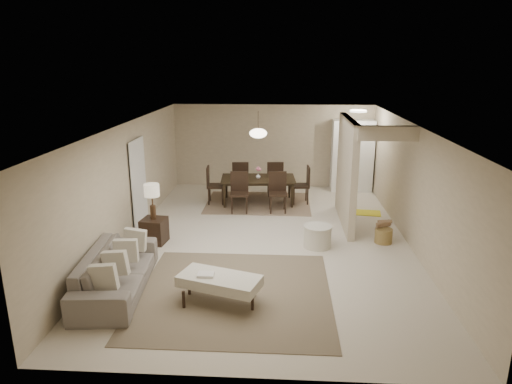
# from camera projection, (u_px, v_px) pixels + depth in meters

# --- Properties ---
(floor) EXTENTS (9.00, 9.00, 0.00)m
(floor) POSITION_uv_depth(u_px,v_px,m) (267.00, 240.00, 9.91)
(floor) COLOR beige
(floor) RESTS_ON ground
(ceiling) EXTENTS (9.00, 9.00, 0.00)m
(ceiling) POSITION_uv_depth(u_px,v_px,m) (268.00, 125.00, 9.21)
(ceiling) COLOR white
(ceiling) RESTS_ON back_wall
(back_wall) EXTENTS (6.00, 0.00, 6.00)m
(back_wall) POSITION_uv_depth(u_px,v_px,m) (273.00, 146.00, 13.88)
(back_wall) COLOR #B8A78B
(back_wall) RESTS_ON floor
(left_wall) EXTENTS (0.00, 9.00, 9.00)m
(left_wall) POSITION_uv_depth(u_px,v_px,m) (127.00, 182.00, 9.73)
(left_wall) COLOR #B8A78B
(left_wall) RESTS_ON floor
(right_wall) EXTENTS (0.00, 9.00, 9.00)m
(right_wall) POSITION_uv_depth(u_px,v_px,m) (413.00, 187.00, 9.39)
(right_wall) COLOR #B8A78B
(right_wall) RESTS_ON floor
(partition) EXTENTS (0.15, 2.50, 2.50)m
(partition) POSITION_uv_depth(u_px,v_px,m) (346.00, 172.00, 10.66)
(partition) COLOR #B8A78B
(partition) RESTS_ON floor
(doorway) EXTENTS (0.04, 0.90, 2.04)m
(doorway) POSITION_uv_depth(u_px,v_px,m) (138.00, 185.00, 10.37)
(doorway) COLOR black
(doorway) RESTS_ON floor
(pantry_cabinet) EXTENTS (1.20, 0.55, 2.10)m
(pantry_cabinet) POSITION_uv_depth(u_px,v_px,m) (352.00, 156.00, 13.46)
(pantry_cabinet) COLOR white
(pantry_cabinet) RESTS_ON floor
(flush_light) EXTENTS (0.44, 0.44, 0.05)m
(flush_light) POSITION_uv_depth(u_px,v_px,m) (358.00, 111.00, 12.16)
(flush_light) COLOR white
(flush_light) RESTS_ON ceiling
(living_rug) EXTENTS (3.20, 3.20, 0.01)m
(living_rug) POSITION_uv_depth(u_px,v_px,m) (234.00, 293.00, 7.62)
(living_rug) COLOR brown
(living_rug) RESTS_ON floor
(sofa) EXTENTS (2.48, 1.15, 0.70)m
(sofa) POSITION_uv_depth(u_px,v_px,m) (116.00, 271.00, 7.64)
(sofa) COLOR slate
(sofa) RESTS_ON floor
(ottoman_bench) EXTENTS (1.42, 0.97, 0.46)m
(ottoman_bench) POSITION_uv_depth(u_px,v_px,m) (219.00, 281.00, 7.25)
(ottoman_bench) COLOR beige
(ottoman_bench) RESTS_ON living_rug
(side_table) EXTENTS (0.54, 0.54, 0.53)m
(side_table) POSITION_uv_depth(u_px,v_px,m) (154.00, 231.00, 9.70)
(side_table) COLOR black
(side_table) RESTS_ON floor
(table_lamp) EXTENTS (0.32, 0.32, 0.76)m
(table_lamp) POSITION_uv_depth(u_px,v_px,m) (152.00, 193.00, 9.47)
(table_lamp) COLOR #48311E
(table_lamp) RESTS_ON side_table
(round_pouf) EXTENTS (0.59, 0.59, 0.46)m
(round_pouf) POSITION_uv_depth(u_px,v_px,m) (317.00, 236.00, 9.49)
(round_pouf) COLOR beige
(round_pouf) RESTS_ON floor
(wicker_basket) EXTENTS (0.44, 0.44, 0.31)m
(wicker_basket) POSITION_uv_depth(u_px,v_px,m) (383.00, 236.00, 9.72)
(wicker_basket) COLOR olive
(wicker_basket) RESTS_ON floor
(dining_rug) EXTENTS (2.80, 2.10, 0.01)m
(dining_rug) POSITION_uv_depth(u_px,v_px,m) (258.00, 203.00, 12.47)
(dining_rug) COLOR #7D654D
(dining_rug) RESTS_ON floor
(dining_table) EXTENTS (2.05, 1.24, 0.70)m
(dining_table) POSITION_uv_depth(u_px,v_px,m) (258.00, 191.00, 12.38)
(dining_table) COLOR black
(dining_table) RESTS_ON dining_rug
(dining_chairs) EXTENTS (2.77, 2.08, 1.03)m
(dining_chairs) POSITION_uv_depth(u_px,v_px,m) (258.00, 185.00, 12.33)
(dining_chairs) COLOR black
(dining_chairs) RESTS_ON dining_rug
(vase) EXTENTS (0.15, 0.15, 0.14)m
(vase) POSITION_uv_depth(u_px,v_px,m) (258.00, 176.00, 12.26)
(vase) COLOR white
(vase) RESTS_ON dining_table
(yellow_mat) EXTENTS (0.86, 0.60, 0.01)m
(yellow_mat) POSITION_uv_depth(u_px,v_px,m) (364.00, 213.00, 11.67)
(yellow_mat) COLOR yellow
(yellow_mat) RESTS_ON floor
(pendant_light) EXTENTS (0.46, 0.46, 0.71)m
(pendant_light) POSITION_uv_depth(u_px,v_px,m) (258.00, 133.00, 11.94)
(pendant_light) COLOR #48311E
(pendant_light) RESTS_ON ceiling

